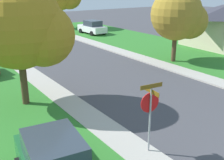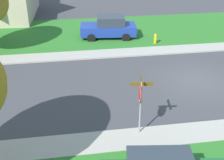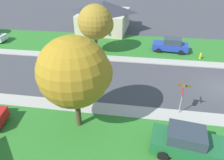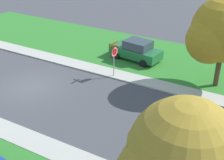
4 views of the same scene
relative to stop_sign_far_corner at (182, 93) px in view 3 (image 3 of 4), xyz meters
The scene contains 12 objects.
ground_plane 6.50m from the stop_sign_far_corner, 45.92° to the right, with size 120.00×120.00×0.00m, color #424247.
sidewalk_east 11.90m from the stop_sign_far_corner, 39.86° to the left, with size 1.40×56.00×0.10m, color #ADA89E.
lawn_east 15.77m from the stop_sign_far_corner, 28.77° to the left, with size 8.00×56.00×0.08m, color #2D7528.
sidewalk_west 7.76m from the stop_sign_far_corner, 92.85° to the left, with size 1.40×56.00×0.10m, color #ADA89E.
lawn_west 9.27m from the stop_sign_far_corner, 123.97° to the left, with size 8.00×56.00×0.08m, color #2D7528.
stop_sign_far_corner is the anchor object (origin of this frame).
car_blue_behind_trees 12.36m from the stop_sign_far_corner, ahead, with size 2.37×4.46×1.76m.
car_green_across_road 3.81m from the stop_sign_far_corner, behind, with size 2.46×4.50×1.76m.
tree_sidewalk_near 13.77m from the stop_sign_far_corner, 38.41° to the left, with size 4.34×4.04×5.87m.
tree_across_left 7.51m from the stop_sign_far_corner, 106.89° to the left, with size 4.77×4.44×6.46m.
house_right_setback 22.17m from the stop_sign_far_corner, 25.16° to the left, with size 9.32×8.17×4.60m.
fire_hydrant 11.13m from the stop_sign_far_corner, 19.68° to the right, with size 0.38×0.22×0.83m.
Camera 3 is at (-16.96, 7.61, 10.07)m, focal length 32.70 mm.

